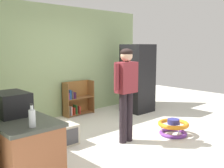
{
  "coord_description": "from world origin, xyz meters",
  "views": [
    {
      "loc": [
        -3.4,
        -3.22,
        1.72
      ],
      "look_at": [
        -0.1,
        0.33,
        1.02
      ],
      "focal_mm": 41.87,
      "sensor_mm": 36.0,
      "label": 1
    }
  ],
  "objects_px": {
    "kitchen_counter": "(4,143)",
    "orange_cup": "(20,105)",
    "pet_carrier": "(62,133)",
    "clear_bottle": "(32,118)",
    "blue_cup": "(14,103)",
    "standing_person": "(126,86)",
    "baby_walker": "(173,127)",
    "refrigerator": "(138,78)",
    "microwave": "(11,104)",
    "bookshelf": "(76,101)"
  },
  "relations": [
    {
      "from": "pet_carrier",
      "to": "microwave",
      "type": "bearing_deg",
      "value": -145.58
    },
    {
      "from": "orange_cup",
      "to": "clear_bottle",
      "type": "bearing_deg",
      "value": -105.57
    },
    {
      "from": "bookshelf",
      "to": "microwave",
      "type": "distance_m",
      "value": 3.48
    },
    {
      "from": "standing_person",
      "to": "kitchen_counter",
      "type": "bearing_deg",
      "value": 173.63
    },
    {
      "from": "microwave",
      "to": "standing_person",
      "type": "bearing_deg",
      "value": 2.52
    },
    {
      "from": "orange_cup",
      "to": "blue_cup",
      "type": "distance_m",
      "value": 0.2
    },
    {
      "from": "refrigerator",
      "to": "blue_cup",
      "type": "bearing_deg",
      "value": -164.53
    },
    {
      "from": "refrigerator",
      "to": "baby_walker",
      "type": "relative_size",
      "value": 2.95
    },
    {
      "from": "bookshelf",
      "to": "refrigerator",
      "type": "bearing_deg",
      "value": -29.27
    },
    {
      "from": "standing_person",
      "to": "blue_cup",
      "type": "distance_m",
      "value": 1.91
    },
    {
      "from": "pet_carrier",
      "to": "orange_cup",
      "type": "xyz_separation_m",
      "value": [
        -1.0,
        -0.58,
        0.77
      ]
    },
    {
      "from": "pet_carrier",
      "to": "orange_cup",
      "type": "bearing_deg",
      "value": -149.71
    },
    {
      "from": "standing_person",
      "to": "refrigerator",
      "type": "bearing_deg",
      "value": 36.63
    },
    {
      "from": "baby_walker",
      "to": "pet_carrier",
      "type": "xyz_separation_m",
      "value": [
        -1.83,
        1.11,
        0.02
      ]
    },
    {
      "from": "clear_bottle",
      "to": "blue_cup",
      "type": "distance_m",
      "value": 1.09
    },
    {
      "from": "blue_cup",
      "to": "standing_person",
      "type": "bearing_deg",
      "value": -10.58
    },
    {
      "from": "kitchen_counter",
      "to": "orange_cup",
      "type": "height_order",
      "value": "orange_cup"
    },
    {
      "from": "refrigerator",
      "to": "kitchen_counter",
      "type": "bearing_deg",
      "value": -163.77
    },
    {
      "from": "pet_carrier",
      "to": "blue_cup",
      "type": "xyz_separation_m",
      "value": [
        -0.99,
        -0.38,
        0.77
      ]
    },
    {
      "from": "baby_walker",
      "to": "blue_cup",
      "type": "distance_m",
      "value": 3.02
    },
    {
      "from": "kitchen_counter",
      "to": "baby_walker",
      "type": "height_order",
      "value": "kitchen_counter"
    },
    {
      "from": "standing_person",
      "to": "clear_bottle",
      "type": "xyz_separation_m",
      "value": [
        -2.13,
        -0.71,
        -0.03
      ]
    },
    {
      "from": "blue_cup",
      "to": "kitchen_counter",
      "type": "bearing_deg",
      "value": -151.86
    },
    {
      "from": "bookshelf",
      "to": "blue_cup",
      "type": "relative_size",
      "value": 8.95
    },
    {
      "from": "kitchen_counter",
      "to": "bookshelf",
      "type": "relative_size",
      "value": 2.55
    },
    {
      "from": "refrigerator",
      "to": "bookshelf",
      "type": "bearing_deg",
      "value": 150.73
    },
    {
      "from": "bookshelf",
      "to": "baby_walker",
      "type": "bearing_deg",
      "value": -78.97
    },
    {
      "from": "kitchen_counter",
      "to": "pet_carrier",
      "type": "xyz_separation_m",
      "value": [
        1.21,
        0.5,
        -0.27
      ]
    },
    {
      "from": "refrigerator",
      "to": "standing_person",
      "type": "xyz_separation_m",
      "value": [
        -1.87,
        -1.39,
        0.14
      ]
    },
    {
      "from": "refrigerator",
      "to": "bookshelf",
      "type": "distance_m",
      "value": 1.72
    },
    {
      "from": "pet_carrier",
      "to": "microwave",
      "type": "distance_m",
      "value": 1.7
    },
    {
      "from": "standing_person",
      "to": "baby_walker",
      "type": "relative_size",
      "value": 2.8
    },
    {
      "from": "clear_bottle",
      "to": "blue_cup",
      "type": "relative_size",
      "value": 2.59
    },
    {
      "from": "orange_cup",
      "to": "refrigerator",
      "type": "bearing_deg",
      "value": 18.23
    },
    {
      "from": "kitchen_counter",
      "to": "bookshelf",
      "type": "bearing_deg",
      "value": 37.58
    },
    {
      "from": "refrigerator",
      "to": "blue_cup",
      "type": "distance_m",
      "value": 3.89
    },
    {
      "from": "bookshelf",
      "to": "baby_walker",
      "type": "relative_size",
      "value": 1.41
    },
    {
      "from": "standing_person",
      "to": "microwave",
      "type": "height_order",
      "value": "standing_person"
    },
    {
      "from": "kitchen_counter",
      "to": "orange_cup",
      "type": "distance_m",
      "value": 0.54
    },
    {
      "from": "microwave",
      "to": "baby_walker",
      "type": "bearing_deg",
      "value": -5.39
    },
    {
      "from": "microwave",
      "to": "blue_cup",
      "type": "xyz_separation_m",
      "value": [
        0.22,
        0.44,
        -0.09
      ]
    },
    {
      "from": "pet_carrier",
      "to": "clear_bottle",
      "type": "height_order",
      "value": "clear_bottle"
    },
    {
      "from": "orange_cup",
      "to": "blue_cup",
      "type": "bearing_deg",
      "value": 87.39
    },
    {
      "from": "bookshelf",
      "to": "standing_person",
      "type": "height_order",
      "value": "standing_person"
    },
    {
      "from": "baby_walker",
      "to": "microwave",
      "type": "height_order",
      "value": "microwave"
    },
    {
      "from": "kitchen_counter",
      "to": "clear_bottle",
      "type": "relative_size",
      "value": 8.82
    },
    {
      "from": "microwave",
      "to": "blue_cup",
      "type": "distance_m",
      "value": 0.5
    },
    {
      "from": "baby_walker",
      "to": "bookshelf",
      "type": "bearing_deg",
      "value": 101.03
    },
    {
      "from": "pet_carrier",
      "to": "orange_cup",
      "type": "distance_m",
      "value": 1.39
    },
    {
      "from": "kitchen_counter",
      "to": "microwave",
      "type": "height_order",
      "value": "microwave"
    }
  ]
}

